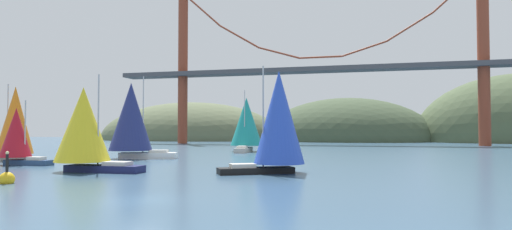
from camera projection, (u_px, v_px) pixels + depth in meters
name	position (u px, v px, depth m)	size (l,w,h in m)	color
ground_plane	(144.00, 200.00, 24.51)	(360.00, 360.00, 0.00)	#385670
headland_left	(190.00, 140.00, 168.89)	(74.25, 44.00, 29.30)	#5B6647
headland_center	(347.00, 141.00, 153.90)	(61.66, 44.00, 30.55)	#425138
suspension_bridge	(320.00, 66.00, 117.17)	(116.33, 6.00, 44.42)	brown
sailboat_crimson_sail	(17.00, 135.00, 49.08)	(6.27, 3.47, 7.30)	navy
sailboat_teal_sail	(246.00, 123.00, 79.32)	(6.35, 9.70, 11.08)	#B7B2A8
sailboat_blue_spinnaker	(278.00, 119.00, 39.94)	(8.57, 6.83, 9.82)	black
sailboat_orange_sail	(14.00, 122.00, 56.47)	(9.44, 5.86, 10.04)	#B7B2A8
sailboat_yellow_sail	(84.00, 127.00, 41.22)	(8.71, 5.19, 9.24)	#191E4C
sailboat_navy_sail	(132.00, 118.00, 59.65)	(9.94, 7.12, 11.36)	white
channel_buoy	(7.00, 178.00, 32.06)	(1.10, 1.10, 2.64)	gold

